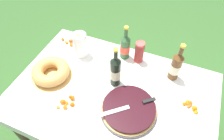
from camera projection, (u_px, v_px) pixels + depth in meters
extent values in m
plane|color=#335B28|center=(112.00, 133.00, 1.97)|extent=(16.00, 16.00, 0.00)
cube|color=brown|center=(113.00, 94.00, 1.44)|extent=(1.43, 0.96, 0.03)
cylinder|color=brown|center=(19.00, 132.00, 1.63)|extent=(0.06, 0.06, 0.68)
cylinder|color=brown|center=(71.00, 63.00, 2.13)|extent=(0.06, 0.06, 0.68)
cylinder|color=brown|center=(197.00, 104.00, 1.80)|extent=(0.06, 0.06, 0.68)
cube|color=white|center=(113.00, 93.00, 1.43)|extent=(1.44, 0.97, 0.00)
cube|color=white|center=(134.00, 54.00, 1.76)|extent=(1.44, 0.01, 0.10)
cube|color=white|center=(33.00, 68.00, 1.65)|extent=(0.00, 0.97, 0.10)
cube|color=white|center=(215.00, 133.00, 1.29)|extent=(0.00, 0.97, 0.10)
cylinder|color=#38383D|center=(129.00, 111.00, 1.32)|extent=(0.38, 0.38, 0.02)
cylinder|color=tan|center=(129.00, 109.00, 1.31)|extent=(0.37, 0.37, 0.01)
cylinder|color=black|center=(129.00, 108.00, 1.30)|extent=(0.35, 0.35, 0.03)
cube|color=silver|center=(115.00, 111.00, 1.26)|extent=(0.16, 0.14, 0.00)
cube|color=black|center=(149.00, 101.00, 1.31)|extent=(0.08, 0.08, 0.01)
cylinder|color=tan|center=(52.00, 75.00, 1.53)|extent=(0.31, 0.31, 0.01)
torus|color=tan|center=(51.00, 71.00, 1.49)|extent=(0.28, 0.28, 0.09)
cylinder|color=#E04C47|center=(139.00, 56.00, 1.60)|extent=(0.07, 0.07, 0.09)
cylinder|color=#E04C47|center=(139.00, 55.00, 1.59)|extent=(0.07, 0.07, 0.09)
cylinder|color=#E04C47|center=(139.00, 54.00, 1.58)|extent=(0.07, 0.07, 0.09)
cylinder|color=#E04C47|center=(139.00, 53.00, 1.57)|extent=(0.07, 0.07, 0.09)
cylinder|color=#E04C47|center=(139.00, 52.00, 1.56)|extent=(0.07, 0.07, 0.09)
cylinder|color=#E04C47|center=(140.00, 50.00, 1.55)|extent=(0.07, 0.07, 0.09)
cylinder|color=#E04C47|center=(140.00, 49.00, 1.54)|extent=(0.07, 0.07, 0.09)
cylinder|color=#E04C47|center=(140.00, 48.00, 1.53)|extent=(0.07, 0.07, 0.09)
torus|color=#E04C47|center=(141.00, 43.00, 1.49)|extent=(0.07, 0.07, 0.01)
cylinder|color=#2D562D|center=(125.00, 48.00, 1.59)|extent=(0.08, 0.08, 0.18)
cylinder|color=#E54C38|center=(125.00, 48.00, 1.60)|extent=(0.08, 0.08, 0.07)
cone|color=#2D562D|center=(126.00, 37.00, 1.51)|extent=(0.08, 0.08, 0.04)
cylinder|color=#2D562D|center=(126.00, 32.00, 1.47)|extent=(0.03, 0.03, 0.06)
cylinder|color=gold|center=(126.00, 28.00, 1.44)|extent=(0.03, 0.03, 0.02)
cylinder|color=brown|center=(175.00, 68.00, 1.44)|extent=(0.08, 0.08, 0.21)
cylinder|color=beige|center=(175.00, 68.00, 1.45)|extent=(0.08, 0.08, 0.08)
cone|color=brown|center=(180.00, 56.00, 1.35)|extent=(0.08, 0.08, 0.04)
cylinder|color=brown|center=(182.00, 51.00, 1.31)|extent=(0.03, 0.03, 0.07)
cylinder|color=gold|center=(183.00, 46.00, 1.28)|extent=(0.03, 0.03, 0.02)
cylinder|color=black|center=(115.00, 73.00, 1.40)|extent=(0.08, 0.08, 0.23)
cylinder|color=beige|center=(115.00, 73.00, 1.40)|extent=(0.08, 0.08, 0.09)
cone|color=black|center=(116.00, 60.00, 1.30)|extent=(0.08, 0.08, 0.04)
cylinder|color=black|center=(116.00, 54.00, 1.26)|extent=(0.03, 0.03, 0.06)
cylinder|color=gold|center=(116.00, 50.00, 1.23)|extent=(0.03, 0.03, 0.02)
cylinder|color=white|center=(67.00, 44.00, 1.76)|extent=(0.20, 0.20, 0.01)
torus|color=white|center=(67.00, 43.00, 1.75)|extent=(0.20, 0.20, 0.01)
cone|color=#A96714|center=(67.00, 42.00, 1.75)|extent=(0.05, 0.05, 0.05)
cone|color=#AA6113|center=(71.00, 44.00, 1.71)|extent=(0.04, 0.04, 0.03)
cone|color=#B6560F|center=(67.00, 42.00, 1.74)|extent=(0.04, 0.04, 0.04)
cone|color=#AE561A|center=(71.00, 39.00, 1.74)|extent=(0.04, 0.04, 0.04)
cone|color=#B75416|center=(63.00, 39.00, 1.76)|extent=(0.03, 0.03, 0.02)
cone|color=#B8531F|center=(71.00, 41.00, 1.74)|extent=(0.05, 0.05, 0.03)
cylinder|color=white|center=(187.00, 106.00, 1.35)|extent=(0.23, 0.23, 0.01)
torus|color=white|center=(188.00, 106.00, 1.34)|extent=(0.23, 0.23, 0.01)
cone|color=#AA650C|center=(184.00, 103.00, 1.34)|extent=(0.04, 0.04, 0.02)
cone|color=#B66C0C|center=(196.00, 111.00, 1.31)|extent=(0.05, 0.05, 0.04)
cone|color=#C85010|center=(190.00, 103.00, 1.34)|extent=(0.05, 0.05, 0.05)
cone|color=#BB561C|center=(190.00, 106.00, 1.33)|extent=(0.04, 0.04, 0.04)
cone|color=#C17316|center=(188.00, 101.00, 1.34)|extent=(0.05, 0.05, 0.03)
cone|color=#BE6322|center=(188.00, 104.00, 1.33)|extent=(0.04, 0.05, 0.05)
cone|color=#C2660B|center=(195.00, 109.00, 1.31)|extent=(0.05, 0.05, 0.04)
cylinder|color=white|center=(66.00, 104.00, 1.36)|extent=(0.21, 0.21, 0.01)
torus|color=white|center=(66.00, 104.00, 1.35)|extent=(0.21, 0.21, 0.01)
cone|color=orange|center=(57.00, 107.00, 1.32)|extent=(0.04, 0.04, 0.03)
cone|color=#AB4D0C|center=(71.00, 105.00, 1.33)|extent=(0.05, 0.04, 0.04)
cone|color=#C95A12|center=(63.00, 102.00, 1.34)|extent=(0.05, 0.05, 0.04)
cone|color=#AF4F09|center=(70.00, 97.00, 1.37)|extent=(0.04, 0.05, 0.04)
cone|color=#BD5620|center=(61.00, 100.00, 1.36)|extent=(0.04, 0.04, 0.03)
cone|color=orange|center=(65.00, 107.00, 1.31)|extent=(0.04, 0.04, 0.02)
cone|color=#BF7115|center=(66.00, 103.00, 1.34)|extent=(0.04, 0.04, 0.03)
cone|color=#AF4F0C|center=(72.00, 97.00, 1.36)|extent=(0.05, 0.05, 0.04)
cylinder|color=white|center=(80.00, 45.00, 1.60)|extent=(0.11, 0.11, 0.21)
cylinder|color=#9E7A56|center=(79.00, 35.00, 1.52)|extent=(0.04, 0.04, 0.00)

